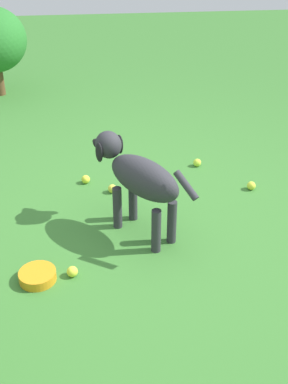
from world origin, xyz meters
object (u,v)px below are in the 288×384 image
(dog, at_px, (138,176))
(tennis_ball_0, at_px, (112,189))
(tennis_ball_1, at_px, (251,186))
(tennis_ball_2, at_px, (197,163))
(water_bowl, at_px, (38,276))
(tennis_ball_3, at_px, (86,179))
(tennis_ball_4, at_px, (72,272))

(dog, relative_size, tennis_ball_0, 11.78)
(dog, distance_m, tennis_ball_1, 1.09)
(tennis_ball_0, distance_m, tennis_ball_2, 0.81)
(tennis_ball_1, xyz_separation_m, water_bowl, (-0.88, 1.56, -0.00))
(tennis_ball_2, bearing_deg, water_bowl, 136.65)
(tennis_ball_2, relative_size, tennis_ball_3, 1.00)
(tennis_ball_3, bearing_deg, dog, -152.98)
(tennis_ball_2, height_order, tennis_ball_3, same)
(tennis_ball_0, distance_m, water_bowl, 1.07)
(tennis_ball_2, bearing_deg, tennis_ball_0, 115.38)
(dog, height_order, tennis_ball_2, dog)
(tennis_ball_0, xyz_separation_m, water_bowl, (-0.95, 0.49, -0.00))
(tennis_ball_2, height_order, tennis_ball_4, same)
(tennis_ball_4, bearing_deg, tennis_ball_2, -38.49)
(dog, distance_m, tennis_ball_3, 0.86)
(dog, height_order, tennis_ball_4, dog)
(water_bowl, bearing_deg, tennis_ball_3, -14.73)
(tennis_ball_3, xyz_separation_m, tennis_ball_4, (-1.10, 0.09, 0.00))
(tennis_ball_4, bearing_deg, dog, -46.06)
(tennis_ball_1, relative_size, tennis_ball_3, 1.00)
(tennis_ball_4, distance_m, water_bowl, 0.20)
(tennis_ball_0, relative_size, tennis_ball_2, 1.00)
(dog, xyz_separation_m, tennis_ball_2, (0.86, -0.58, -0.39))
(tennis_ball_3, distance_m, tennis_ball_4, 1.11)
(tennis_ball_0, bearing_deg, water_bowl, 152.54)
(tennis_ball_3, height_order, tennis_ball_4, same)
(dog, distance_m, tennis_ball_4, 0.72)
(tennis_ball_1, bearing_deg, tennis_ball_0, 86.02)
(dog, height_order, water_bowl, dog)
(tennis_ball_0, xyz_separation_m, tennis_ball_3, (0.17, 0.20, 0.00))
(tennis_ball_3, relative_size, tennis_ball_4, 1.00)
(tennis_ball_3, bearing_deg, tennis_ball_4, 175.31)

